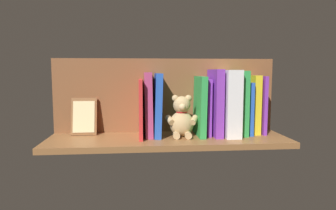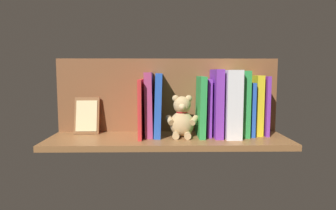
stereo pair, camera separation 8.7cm
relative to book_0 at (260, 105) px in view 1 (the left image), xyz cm
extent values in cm
cube|color=brown|center=(38.87, 4.81, -12.88)|extent=(92.47, 28.22, 2.20)
cube|color=brown|center=(38.87, -7.05, 3.63)|extent=(92.47, 1.50, 30.82)
cube|color=purple|center=(0.00, 0.00, 0.00)|extent=(1.38, 11.80, 23.57)
cube|color=yellow|center=(3.00, -0.27, 0.15)|extent=(2.83, 11.25, 23.87)
cube|color=blue|center=(6.05, 0.67, -1.25)|extent=(1.48, 13.14, 21.06)
cube|color=green|center=(9.15, 1.32, 1.08)|extent=(2.95, 14.44, 25.72)
cube|color=white|center=(14.41, 3.05, 1.21)|extent=(5.78, 17.70, 25.99)
cube|color=purple|center=(19.72, 2.36, 1.35)|extent=(3.06, 16.52, 26.27)
cube|color=purple|center=(22.96, 0.89, -0.56)|extent=(1.64, 13.58, 22.46)
cube|color=green|center=(25.86, 2.26, -0.02)|extent=(2.77, 16.33, 23.57)
ellipsoid|color=tan|center=(33.38, 3.77, -6.82)|extent=(10.01, 9.09, 9.92)
sphere|color=tan|center=(33.38, 3.77, 0.69)|extent=(6.82, 6.82, 6.82)
sphere|color=tan|center=(30.82, 3.96, 3.25)|extent=(2.64, 2.64, 2.64)
sphere|color=tan|center=(35.93, 3.59, 3.25)|extent=(2.64, 2.64, 2.64)
sphere|color=#DBB77F|center=(33.59, 6.66, 0.18)|extent=(2.64, 2.64, 2.64)
cylinder|color=tan|center=(28.77, 5.35, -5.09)|extent=(4.12, 5.40, 3.67)
cylinder|color=tan|center=(38.17, 4.67, -5.09)|extent=(3.57, 5.32, 3.67)
cylinder|color=tan|center=(31.46, 8.14, -10.47)|extent=(2.90, 3.90, 2.64)
cylinder|color=tan|center=(35.91, 7.82, -10.47)|extent=(2.90, 3.90, 2.64)
torus|color=red|center=(33.38, 3.77, -2.02)|extent=(4.84, 4.84, 0.78)
cube|color=blue|center=(42.68, 1.78, 0.58)|extent=(3.36, 15.36, 24.80)
cube|color=#B23F72|center=(46.32, 1.39, 0.76)|extent=(3.33, 14.59, 25.14)
cube|color=red|center=(49.37, 3.02, -0.57)|extent=(1.38, 17.85, 22.42)
cube|color=brown|center=(72.18, -3.32, -4.44)|extent=(10.15, 4.72, 14.98)
cube|color=beige|center=(72.18, -2.60, -4.44)|extent=(8.53, 3.34, 12.43)
camera|label=1|loc=(49.49, 119.88, 13.39)|focal=32.27mm
camera|label=2|loc=(40.83, 120.35, 13.39)|focal=32.27mm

